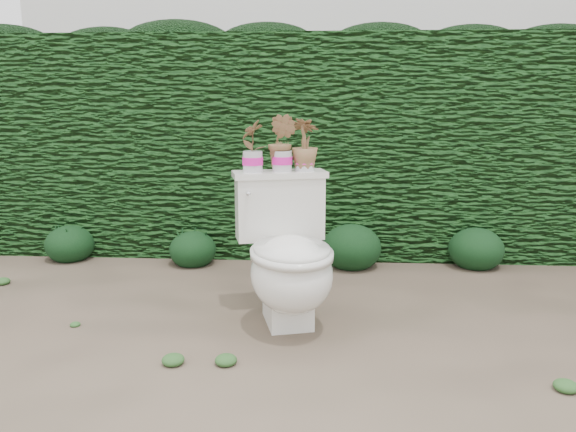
# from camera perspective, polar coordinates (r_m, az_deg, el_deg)

# --- Properties ---
(ground) EXTENTS (60.00, 60.00, 0.00)m
(ground) POSITION_cam_1_polar(r_m,az_deg,el_deg) (3.06, -3.34, -10.39)
(ground) COLOR #776552
(ground) RESTS_ON ground
(hedge) EXTENTS (8.00, 1.00, 1.60)m
(hedge) POSITION_cam_1_polar(r_m,az_deg,el_deg) (4.44, -0.95, 7.25)
(hedge) COLOR #21551C
(hedge) RESTS_ON ground
(house_wall) EXTENTS (8.00, 3.50, 4.00)m
(house_wall) POSITION_cam_1_polar(r_m,az_deg,el_deg) (8.86, 5.47, 17.31)
(house_wall) COLOR silver
(house_wall) RESTS_ON ground
(toilet) EXTENTS (0.61, 0.77, 0.78)m
(toilet) POSITION_cam_1_polar(r_m,az_deg,el_deg) (2.88, 0.03, -4.37)
(toilet) COLOR white
(toilet) RESTS_ON ground
(potted_plant_left) EXTENTS (0.15, 0.17, 0.26)m
(potted_plant_left) POSITION_cam_1_polar(r_m,az_deg,el_deg) (2.99, -3.63, 6.98)
(potted_plant_left) COLOR #2F7925
(potted_plant_left) RESTS_ON toilet
(potted_plant_center) EXTENTS (0.20, 0.19, 0.29)m
(potted_plant_center) POSITION_cam_1_polar(r_m,az_deg,el_deg) (3.01, -0.60, 7.31)
(potted_plant_center) COLOR #2F7925
(potted_plant_center) RESTS_ON toilet
(potted_plant_right) EXTENTS (0.19, 0.19, 0.27)m
(potted_plant_right) POSITION_cam_1_polar(r_m,az_deg,el_deg) (3.04, 1.72, 7.13)
(potted_plant_right) COLOR #2F7925
(potted_plant_right) RESTS_ON toilet
(liriope_clump_1) EXTENTS (0.35, 0.35, 0.28)m
(liriope_clump_1) POSITION_cam_1_polar(r_m,az_deg,el_deg) (4.40, -21.32, -2.34)
(liriope_clump_1) COLOR #143916
(liriope_clump_1) RESTS_ON ground
(liriope_clump_2) EXTENTS (0.33, 0.33, 0.27)m
(liriope_clump_2) POSITION_cam_1_polar(r_m,az_deg,el_deg) (4.04, -9.67, -3.01)
(liriope_clump_2) COLOR #143916
(liriope_clump_2) RESTS_ON ground
(liriope_clump_3) EXTENTS (0.41, 0.41, 0.33)m
(liriope_clump_3) POSITION_cam_1_polar(r_m,az_deg,el_deg) (3.95, 6.50, -2.80)
(liriope_clump_3) COLOR #143916
(liriope_clump_3) RESTS_ON ground
(liriope_clump_4) EXTENTS (0.38, 0.38, 0.30)m
(liriope_clump_4) POSITION_cam_1_polar(r_m,az_deg,el_deg) (4.14, 18.58, -2.84)
(liriope_clump_4) COLOR #143916
(liriope_clump_4) RESTS_ON ground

